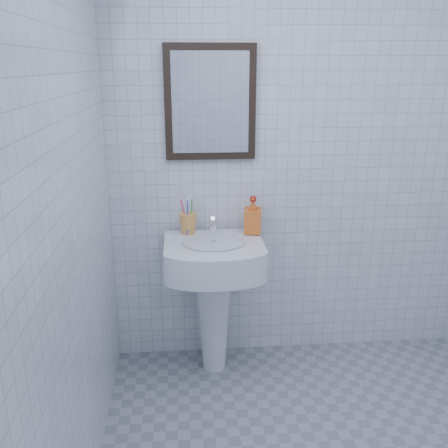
{
  "coord_description": "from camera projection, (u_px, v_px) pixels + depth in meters",
  "views": [
    {
      "loc": [
        -0.68,
        -1.61,
        1.75
      ],
      "look_at": [
        -0.47,
        0.86,
        0.96
      ],
      "focal_mm": 40.0,
      "sensor_mm": 36.0,
      "label": 1
    }
  ],
  "objects": [
    {
      "name": "toothbrush_cup",
      "position": [
        188.0,
        223.0,
        2.84
      ],
      "size": [
        0.13,
        0.13,
        0.12
      ],
      "primitive_type": null,
      "rotation": [
        0.0,
        0.0,
        -0.35
      ],
      "color": "#EEA444",
      "rests_on": "washbasin"
    },
    {
      "name": "wall_mirror",
      "position": [
        210.0,
        103.0,
        2.72
      ],
      "size": [
        0.5,
        0.04,
        0.62
      ],
      "color": "black",
      "rests_on": "wall_back"
    },
    {
      "name": "washbasin",
      "position": [
        214.0,
        284.0,
        2.84
      ],
      "size": [
        0.54,
        0.4,
        0.83
      ],
      "color": "white",
      "rests_on": "ground"
    },
    {
      "name": "faucet",
      "position": [
        212.0,
        226.0,
        2.84
      ],
      "size": [
        0.05,
        0.1,
        0.12
      ],
      "color": "white",
      "rests_on": "washbasin"
    },
    {
      "name": "soap_dispenser",
      "position": [
        253.0,
        215.0,
        2.84
      ],
      "size": [
        0.11,
        0.11,
        0.21
      ],
      "primitive_type": "imported",
      "rotation": [
        0.0,
        0.0,
        -0.18
      ],
      "color": "#E74D16",
      "rests_on": "washbasin"
    },
    {
      "name": "wall_back",
      "position": [
        300.0,
        155.0,
        2.87
      ],
      "size": [
        2.2,
        0.02,
        2.5
      ],
      "primitive_type": "cube",
      "color": "white",
      "rests_on": "ground"
    },
    {
      "name": "wall_left",
      "position": [
        56.0,
        223.0,
        1.64
      ],
      "size": [
        0.02,
        2.4,
        2.5
      ],
      "primitive_type": "cube",
      "color": "white",
      "rests_on": "ground"
    }
  ]
}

